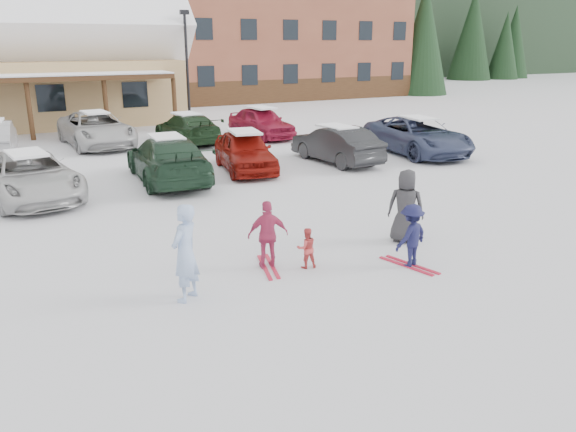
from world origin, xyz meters
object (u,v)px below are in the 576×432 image
parked_car_6 (417,136)px  parked_car_11 (187,128)px  toddler_red (306,248)px  parked_car_2 (29,176)px  child_magenta (268,235)px  parked_car_10 (96,129)px  parked_car_12 (261,123)px  lamp_post (187,61)px  parked_car_4 (245,151)px  bystander_dark (406,206)px  child_navy (411,236)px  parked_car_3 (168,159)px  adult_skier (185,253)px  parked_car_5 (336,144)px

parked_car_6 → parked_car_11: 10.70m
toddler_red → parked_car_2: 9.97m
parked_car_2 → child_magenta: bearing=-72.4°
parked_car_10 → parked_car_12: size_ratio=1.27×
lamp_post → parked_car_4: bearing=-99.2°
toddler_red → parked_car_2: bearing=-50.6°
parked_car_11 → lamp_post: bearing=-112.8°
parked_car_4 → bystander_dark: bearing=-78.3°
child_navy → parked_car_10: 18.58m
bystander_dark → child_magenta: bearing=45.2°
child_magenta → parked_car_10: parked_car_10 is taller
bystander_dark → parked_car_10: (-4.38, 16.93, -0.11)m
parked_car_3 → parked_car_11: parked_car_3 is taller
parked_car_11 → toddler_red: bearing=76.9°
toddler_red → adult_skier: bearing=17.3°
adult_skier → child_magenta: (2.02, 0.72, -0.19)m
child_magenta → parked_car_11: size_ratio=0.31×
bystander_dark → lamp_post: bearing=-49.2°
toddler_red → bystander_dark: bystander_dark is taller
parked_car_2 → parked_car_5: 11.23m
child_navy → parked_car_11: size_ratio=0.29×
child_navy → parked_car_4: parked_car_4 is taller
parked_car_10 → adult_skier: bearing=-99.0°
child_magenta → parked_car_6: 14.11m
bystander_dark → parked_car_6: bystander_dark is taller
parked_car_6 → parked_car_10: (-11.92, 8.29, 0.01)m
child_navy → parked_car_10: bearing=-93.7°
child_magenta → parked_car_5: bearing=-115.0°
adult_skier → parked_car_4: size_ratio=0.43×
parked_car_12 → lamp_post: bearing=96.4°
parked_car_3 → parked_car_4: bearing=-170.3°
toddler_red → lamp_post: bearing=-91.4°
bystander_dark → parked_car_12: 15.97m
parked_car_3 → parked_car_10: (-1.02, 8.29, 0.00)m
toddler_red → parked_car_6: parked_car_6 is taller
parked_car_2 → parked_car_10: size_ratio=0.92×
parked_car_4 → parked_car_5: bearing=5.0°
adult_skier → parked_car_6: bearing=175.1°
parked_car_11 → parked_car_12: bearing=172.7°
parked_car_4 → parked_car_11: bearing=99.9°
lamp_post → adult_skier: lamp_post is taller
parked_car_5 → parked_car_6: (4.06, -0.03, 0.05)m
bystander_dark → parked_car_4: bearing=-42.3°
parked_car_3 → parked_car_4: 3.03m
parked_car_5 → parked_car_12: size_ratio=0.99×
parked_car_6 → parked_car_11: size_ratio=1.17×
parked_car_11 → child_magenta: bearing=74.2°
adult_skier → parked_car_11: size_ratio=0.39×
parked_car_10 → bystander_dark: bearing=-80.3°
parked_car_4 → parked_car_11: (-0.05, 6.84, -0.05)m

